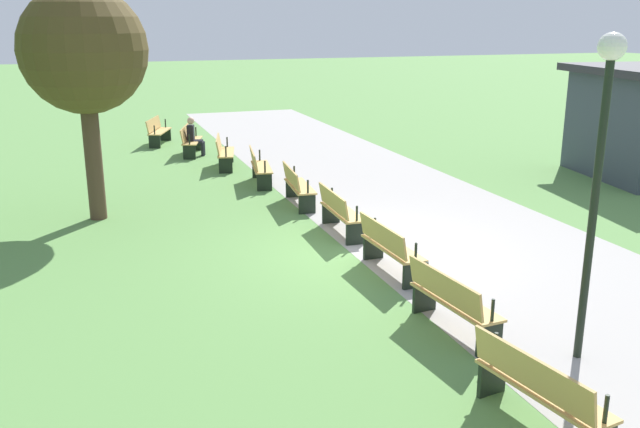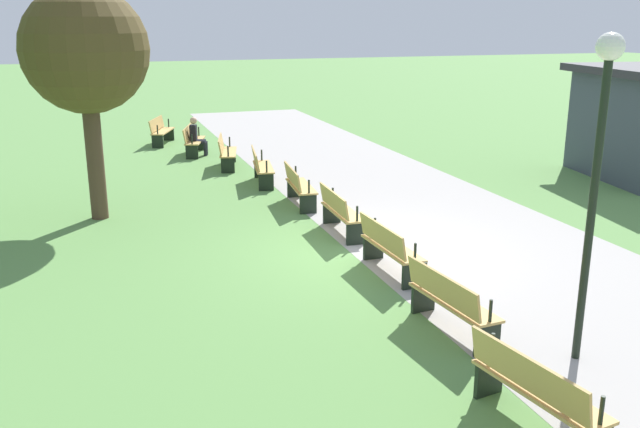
{
  "view_description": "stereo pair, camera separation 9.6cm",
  "coord_description": "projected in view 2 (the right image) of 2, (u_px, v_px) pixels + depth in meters",
  "views": [
    {
      "loc": [
        11.07,
        -4.74,
        4.15
      ],
      "look_at": [
        -0.0,
        -0.9,
        0.8
      ],
      "focal_mm": 38.6,
      "sensor_mm": 36.0,
      "label": 1
    },
    {
      "loc": [
        11.1,
        -4.65,
        4.15
      ],
      "look_at": [
        -0.0,
        -0.9,
        0.8
      ],
      "focal_mm": 38.6,
      "sensor_mm": 36.0,
      "label": 2
    }
  ],
  "objects": [
    {
      "name": "bench_8",
      "position": [
        535.0,
        390.0,
        7.07
      ],
      "size": [
        1.67,
        0.73,
        0.89
      ],
      "rotation": [
        0.0,
        0.0,
        0.16
      ],
      "color": "tan",
      "rests_on": "ground"
    },
    {
      "name": "path_paving",
      "position": [
        469.0,
        240.0,
        13.35
      ],
      "size": [
        40.11,
        4.93,
        0.01
      ],
      "primitive_type": "cube",
      "color": "#A39E99",
      "rests_on": "ground"
    },
    {
      "name": "ground_plane",
      "position": [
        366.0,
        251.0,
        12.68
      ],
      "size": [
        120.0,
        120.0,
        0.0
      ],
      "primitive_type": "plane",
      "color": "#5B8C47"
    },
    {
      "name": "person_seated",
      "position": [
        197.0,
        135.0,
        21.38
      ],
      "size": [
        0.44,
        0.58,
        1.2
      ],
      "rotation": [
        0.0,
        0.0,
        -0.29
      ],
      "color": "black",
      "rests_on": "ground"
    },
    {
      "name": "bench_7",
      "position": [
        450.0,
        301.0,
        9.28
      ],
      "size": [
        1.66,
        0.63,
        0.89
      ],
      "rotation": [
        0.0,
        0.0,
        0.1
      ],
      "color": "tan",
      "rests_on": "ground"
    },
    {
      "name": "bench_6",
      "position": [
        389.0,
        247.0,
        11.46
      ],
      "size": [
        1.63,
        0.52,
        0.89
      ],
      "rotation": [
        0.0,
        0.0,
        0.03
      ],
      "color": "tan",
      "rests_on": "ground"
    },
    {
      "name": "bench_3",
      "position": [
        261.0,
        166.0,
        17.71
      ],
      "size": [
        1.67,
        0.73,
        0.89
      ],
      "rotation": [
        0.0,
        0.0,
        -0.16
      ],
      "color": "tan",
      "rests_on": "ground"
    },
    {
      "name": "lamp_post",
      "position": [
        600.0,
        140.0,
        7.96
      ],
      "size": [
        0.32,
        0.32,
        4.0
      ],
      "color": "black",
      "rests_on": "ground"
    },
    {
      "name": "bench_1",
      "position": [
        193.0,
        140.0,
        21.55
      ],
      "size": [
        1.68,
        0.92,
        0.89
      ],
      "rotation": [
        0.0,
        0.0,
        -0.29
      ],
      "color": "tan",
      "rests_on": "ground"
    },
    {
      "name": "bench_5",
      "position": [
        340.0,
        211.0,
        13.6
      ],
      "size": [
        1.63,
        0.52,
        0.89
      ],
      "rotation": [
        0.0,
        0.0,
        -0.03
      ],
      "color": "tan",
      "rests_on": "ground"
    },
    {
      "name": "tree_1",
      "position": [
        85.0,
        52.0,
        13.86
      ],
      "size": [
        2.57,
        2.57,
        4.82
      ],
      "color": "#4C3828",
      "rests_on": "ground"
    },
    {
      "name": "bench_4",
      "position": [
        298.0,
        185.0,
        15.68
      ],
      "size": [
        1.66,
        0.63,
        0.89
      ],
      "rotation": [
        0.0,
        0.0,
        -0.1
      ],
      "color": "tan",
      "rests_on": "ground"
    },
    {
      "name": "bench_0",
      "position": [
        161.0,
        130.0,
        23.34
      ],
      "size": [
        1.68,
        1.01,
        0.89
      ],
      "rotation": [
        0.0,
        0.0,
        -0.36
      ],
      "color": "tan",
      "rests_on": "ground"
    },
    {
      "name": "bench_2",
      "position": [
        226.0,
        152.0,
        19.67
      ],
      "size": [
        1.68,
        0.83,
        0.89
      ],
      "rotation": [
        0.0,
        0.0,
        -0.23
      ],
      "color": "tan",
      "rests_on": "ground"
    }
  ]
}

